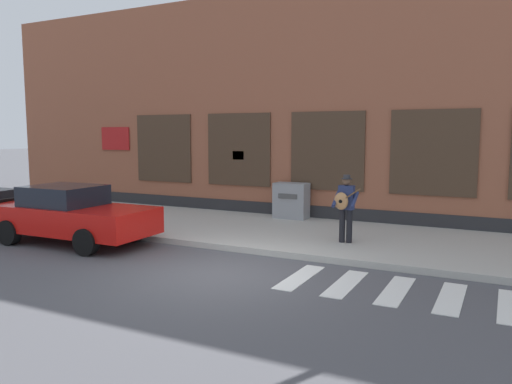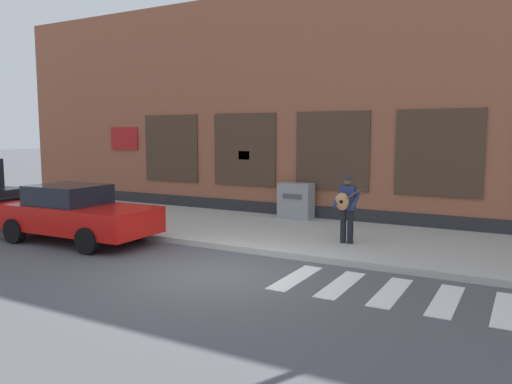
# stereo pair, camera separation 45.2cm
# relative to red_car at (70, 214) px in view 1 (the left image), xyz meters

# --- Properties ---
(ground_plane) EXTENTS (160.00, 160.00, 0.00)m
(ground_plane) POSITION_rel_red_car_xyz_m (5.10, -0.72, -0.77)
(ground_plane) COLOR #4C4C51
(sidewalk) EXTENTS (28.00, 4.86, 0.15)m
(sidewalk) POSITION_rel_red_car_xyz_m (5.10, 3.48, -0.69)
(sidewalk) COLOR #ADAAA3
(sidewalk) RESTS_ON ground
(building_backdrop) EXTENTS (28.00, 4.06, 7.63)m
(building_backdrop) POSITION_rel_red_car_xyz_m (5.10, 7.91, 3.04)
(building_backdrop) COLOR #99563D
(building_backdrop) RESTS_ON ground
(crosswalk) EXTENTS (5.20, 1.90, 0.01)m
(crosswalk) POSITION_rel_red_car_xyz_m (9.04, -0.25, -0.76)
(crosswalk) COLOR silver
(crosswalk) RESTS_ON ground
(red_car) EXTENTS (4.64, 2.06, 1.53)m
(red_car) POSITION_rel_red_car_xyz_m (0.00, 0.00, 0.00)
(red_car) COLOR red
(red_car) RESTS_ON ground
(busker) EXTENTS (0.70, 0.51, 1.72)m
(busker) POSITION_rel_red_car_xyz_m (6.70, 2.66, 0.36)
(busker) COLOR black
(busker) RESTS_ON sidewalk
(utility_box) EXTENTS (1.09, 0.62, 1.16)m
(utility_box) POSITION_rel_red_car_xyz_m (4.05, 5.46, -0.04)
(utility_box) COLOR gray
(utility_box) RESTS_ON sidewalk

